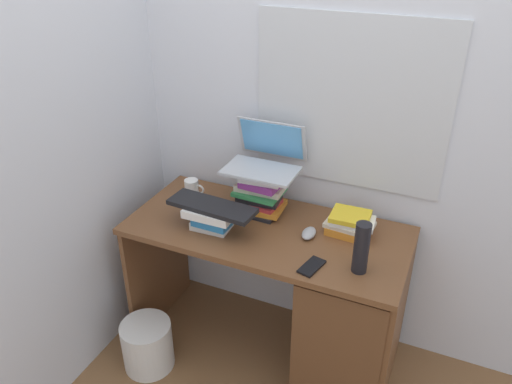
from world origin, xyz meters
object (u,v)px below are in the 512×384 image
object	(u,v)px
wastebasket	(148,345)
water_bottle	(361,248)
book_stack_tall	(261,193)
cell_phone	(312,267)
desk	(329,307)
laptop	(266,157)
computer_mouse	(309,233)
book_stack_side	(350,224)
book_stack_keyboard_riser	(213,216)
keyboard	(212,206)
mug	(192,188)

from	to	relation	value
wastebasket	water_bottle	bearing A→B (deg)	12.46
book_stack_tall	cell_phone	world-z (taller)	book_stack_tall
cell_phone	desk	bearing A→B (deg)	88.27
book_stack_tall	laptop	world-z (taller)	laptop
cell_phone	laptop	bearing A→B (deg)	147.58
computer_mouse	wastebasket	world-z (taller)	computer_mouse
book_stack_side	book_stack_keyboard_riser	bearing A→B (deg)	-160.07
laptop	keyboard	bearing A→B (deg)	-116.36
book_stack_keyboard_riser	cell_phone	bearing A→B (deg)	-10.91
laptop	cell_phone	bearing A→B (deg)	-45.58
wastebasket	book_stack_side	bearing A→B (deg)	28.53
book_stack_side	cell_phone	xyz separation A→B (m)	(-0.08, -0.32, -0.05)
desk	keyboard	size ratio (longest dim) A/B	3.18
mug	desk	bearing A→B (deg)	-10.09
wastebasket	laptop	bearing A→B (deg)	52.10
computer_mouse	cell_phone	size ratio (longest dim) A/B	0.76
book_stack_side	mug	bearing A→B (deg)	179.57
desk	cell_phone	world-z (taller)	cell_phone
book_stack_side	keyboard	xyz separation A→B (m)	(-0.60, -0.23, 0.07)
book_stack_tall	water_bottle	bearing A→B (deg)	-25.56
water_bottle	wastebasket	distance (m)	1.26
mug	book_stack_keyboard_riser	bearing A→B (deg)	-42.62
laptop	book_stack_keyboard_riser	bearing A→B (deg)	-117.35
water_bottle	book_stack_tall	bearing A→B (deg)	154.44
book_stack_keyboard_riser	water_bottle	world-z (taller)	water_bottle
keyboard	cell_phone	distance (m)	0.54
book_stack_tall	computer_mouse	bearing A→B (deg)	-21.20
water_bottle	keyboard	bearing A→B (deg)	177.32
keyboard	mug	world-z (taller)	keyboard
computer_mouse	water_bottle	bearing A→B (deg)	-29.87
book_stack_side	cell_phone	bearing A→B (deg)	-103.78
water_bottle	cell_phone	world-z (taller)	water_bottle
desk	book_stack_keyboard_riser	size ratio (longest dim) A/B	5.70
desk	book_stack_tall	xyz separation A→B (m)	(-0.42, 0.15, 0.46)
water_bottle	laptop	bearing A→B (deg)	150.10
book_stack_tall	keyboard	size ratio (longest dim) A/B	0.58
book_stack_tall	wastebasket	distance (m)	0.99
computer_mouse	book_stack_tall	bearing A→B (deg)	158.80
book_stack_tall	book_stack_side	world-z (taller)	book_stack_tall
laptop	mug	xyz separation A→B (m)	(-0.39, -0.06, -0.23)
book_stack_tall	mug	size ratio (longest dim) A/B	2.18
laptop	computer_mouse	xyz separation A→B (m)	(0.29, -0.17, -0.26)
water_bottle	book_stack_side	bearing A→B (deg)	112.80
book_stack_keyboard_riser	keyboard	world-z (taller)	keyboard
book_stack_keyboard_riser	mug	distance (m)	0.33
desk	water_bottle	xyz separation A→B (m)	(0.14, -0.12, 0.47)
desk	book_stack_side	bearing A→B (deg)	77.69
book_stack_side	water_bottle	size ratio (longest dim) A/B	1.00
desk	book_stack_tall	distance (m)	0.64
laptop	keyboard	size ratio (longest dim) A/B	0.83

